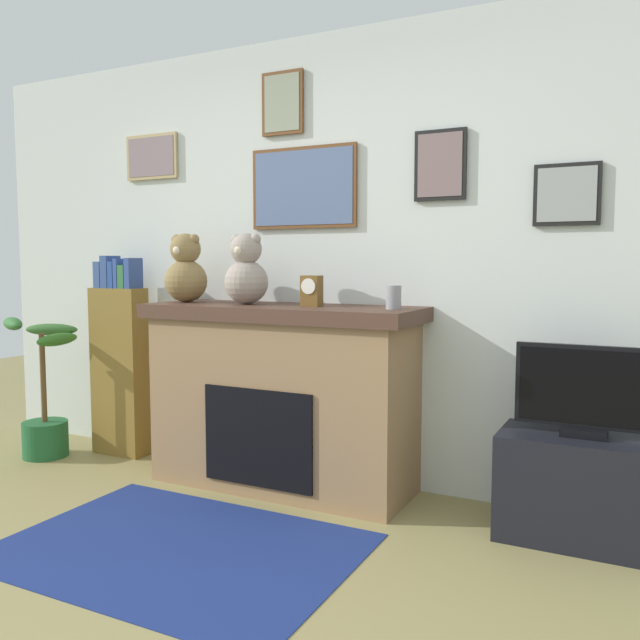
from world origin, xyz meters
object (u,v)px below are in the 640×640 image
Objects in this scene: potted_plant at (44,406)px; television at (586,392)px; teddy_bear_brown at (186,271)px; tv_stand at (582,489)px; bookshelf at (120,363)px; fireplace at (282,395)px; mantel_clock at (312,291)px; candle_jar at (394,297)px; teddy_bear_cream at (246,272)px.

potted_plant is 1.51× the size of television.
tv_stand is at bearing -0.32° from teddy_bear_brown.
bookshelf is at bearing 178.00° from television.
tv_stand is 1.79× the size of teddy_bear_brown.
fireplace is at bearing 178.90° from tv_stand.
teddy_bear_brown is at bearing 10.51° from potted_plant.
television is (2.90, -0.10, 0.08)m from bookshelf.
television is 1.48m from mantel_clock.
television is (0.00, -0.00, 0.45)m from tv_stand.
mantel_clock is at bearing -179.85° from candle_jar.
teddy_bear_brown is at bearing -178.41° from fireplace.
potted_plant is 3.33m from television.
television is (3.31, 0.18, 0.36)m from potted_plant.
potted_plant is 1.38m from teddy_bear_brown.
tv_stand is (1.61, -0.03, -0.28)m from fireplace.
teddy_bear_cream is (-0.23, -0.02, 0.70)m from fireplace.
mantel_clock reaches higher than candle_jar.
bookshelf is 2.91m from television.
teddy_bear_cream is at bearing 179.55° from television.
mantel_clock is at bearing -5.44° from fireplace.
potted_plant is 2.06m from mantel_clock.
candle_jar is at bearing 179.18° from tv_stand.
potted_plant is at bearing -176.92° from television.
mantel_clock reaches higher than potted_plant.
bookshelf is 1.79× the size of tv_stand.
teddy_bear_cream is at bearing 7.46° from potted_plant.
fireplace is 0.64m from mantel_clock.
fireplace is 0.89m from candle_jar.
teddy_bear_cream reaches higher than bookshelf.
fireplace is 2.16× the size of tv_stand.
bookshelf is at bearing 176.95° from fireplace.
teddy_bear_cream is at bearing 0.00° from teddy_bear_brown.
teddy_bear_brown is (-2.27, 0.01, 0.98)m from tv_stand.
candle_jar reaches higher than television.
bookshelf is at bearing 178.03° from tv_stand.
tv_stand is (3.31, 0.18, -0.09)m from potted_plant.
fireplace is 3.87× the size of teddy_bear_brown.
potted_plant is 2.50m from candle_jar.
tv_stand is 2.08m from teddy_bear_cream.
fireplace is at bearing -3.05° from bookshelf.
mantel_clock is at bearing 5.78° from potted_plant.
potted_plant is at bearing -174.22° from mantel_clock.
television is at bearing -2.00° from bookshelf.
bookshelf is at bearing 34.64° from potted_plant.
bookshelf is 10.78× the size of candle_jar.
potted_plant is at bearing -172.54° from teddy_bear_cream.
bookshelf reaches higher than television.
fireplace is 1.64m from tv_stand.
potted_plant is 7.58× the size of candle_jar.
candle_jar reaches higher than fireplace.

